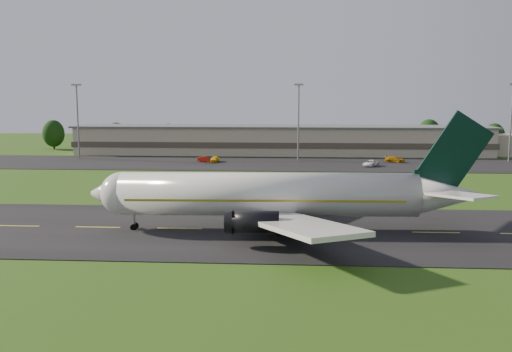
# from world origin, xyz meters

# --- Properties ---
(ground) EXTENTS (360.00, 360.00, 0.00)m
(ground) POSITION_xyz_m (0.00, 0.00, 0.00)
(ground) COLOR #254711
(ground) RESTS_ON ground
(taxiway) EXTENTS (220.00, 30.00, 0.10)m
(taxiway) POSITION_xyz_m (0.00, 0.00, 0.05)
(taxiway) COLOR black
(taxiway) RESTS_ON ground
(apron) EXTENTS (260.00, 30.00, 0.10)m
(apron) POSITION_xyz_m (0.00, 72.00, 0.05)
(apron) COLOR black
(apron) RESTS_ON ground
(airliner) EXTENTS (51.29, 42.16, 15.57)m
(airliner) POSITION_xyz_m (1.47, 0.03, 4.66)
(airliner) COLOR silver
(airliner) RESTS_ON ground
(terminal) EXTENTS (145.00, 16.00, 8.40)m
(terminal) POSITION_xyz_m (6.40, 96.18, 3.99)
(terminal) COLOR tan
(terminal) RESTS_ON ground
(light_mast_west) EXTENTS (2.40, 1.20, 20.35)m
(light_mast_west) POSITION_xyz_m (-55.00, 80.00, 12.74)
(light_mast_west) COLOR gray
(light_mast_west) RESTS_ON ground
(light_mast_centre) EXTENTS (2.40, 1.20, 20.35)m
(light_mast_centre) POSITION_xyz_m (5.00, 80.00, 12.74)
(light_mast_centre) COLOR gray
(light_mast_centre) RESTS_ON ground
(light_mast_east) EXTENTS (2.40, 1.20, 20.35)m
(light_mast_east) POSITION_xyz_m (60.00, 80.00, 12.74)
(light_mast_east) COLOR gray
(light_mast_east) RESTS_ON ground
(tree_line) EXTENTS (196.13, 9.55, 10.34)m
(tree_line) POSITION_xyz_m (38.78, 106.21, 5.10)
(tree_line) COLOR black
(tree_line) RESTS_ON ground
(service_vehicle_a) EXTENTS (2.14, 4.56, 1.51)m
(service_vehicle_a) POSITION_xyz_m (-16.64, 74.19, 0.85)
(service_vehicle_a) COLOR yellow
(service_vehicle_a) RESTS_ON apron
(service_vehicle_b) EXTENTS (4.49, 2.60, 1.40)m
(service_vehicle_b) POSITION_xyz_m (-19.15, 73.99, 0.80)
(service_vehicle_b) COLOR #A5150B
(service_vehicle_b) RESTS_ON apron
(service_vehicle_c) EXTENTS (4.75, 5.87, 1.48)m
(service_vehicle_c) POSITION_xyz_m (22.64, 67.79, 0.84)
(service_vehicle_c) COLOR white
(service_vehicle_c) RESTS_ON apron
(service_vehicle_d) EXTENTS (5.57, 3.63, 1.50)m
(service_vehicle_d) POSITION_xyz_m (30.03, 76.70, 0.85)
(service_vehicle_d) COLOR #C8840B
(service_vehicle_d) RESTS_ON apron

